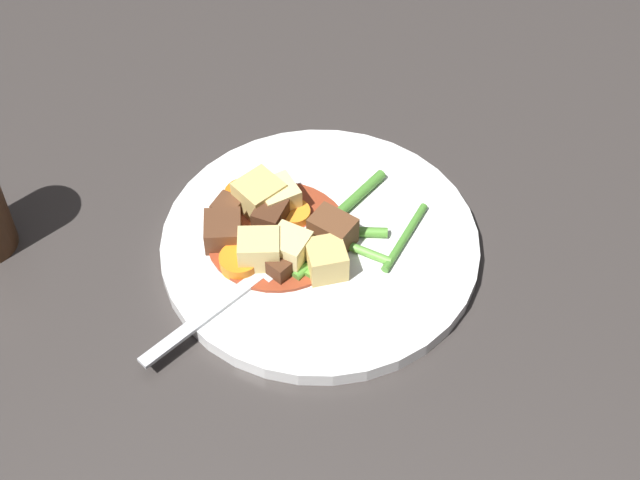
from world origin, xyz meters
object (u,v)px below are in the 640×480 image
potato_chunk_3 (259,196)px  meat_chunk_0 (223,231)px  fork (239,291)px  potato_chunk_0 (290,249)px  meat_chunk_2 (278,264)px  meat_chunk_3 (332,232)px  carrot_slice_4 (268,192)px  carrot_slice_0 (245,196)px  potato_chunk_2 (259,251)px  carrot_slice_2 (281,242)px  potato_chunk_1 (326,260)px  meat_chunk_4 (271,218)px  potato_chunk_4 (278,198)px  dinner_plate (320,245)px  carrot_slice_1 (294,214)px  meat_chunk_1 (228,209)px  carrot_slice_3 (240,261)px

potato_chunk_3 → meat_chunk_0: size_ratio=1.06×
meat_chunk_0 → fork: 0.06m
potato_chunk_0 → meat_chunk_2: bearing=57.8°
potato_chunk_3 → meat_chunk_3: bearing=154.7°
potato_chunk_3 → meat_chunk_2: potato_chunk_3 is taller
carrot_slice_4 → meat_chunk_0: size_ratio=1.02×
carrot_slice_0 → potato_chunk_2: potato_chunk_2 is taller
fork → carrot_slice_2: bearing=-116.5°
potato_chunk_0 → potato_chunk_1: potato_chunk_0 is taller
potato_chunk_0 → carrot_slice_0: bearing=-52.0°
potato_chunk_2 → meat_chunk_3: potato_chunk_2 is taller
carrot_slice_0 → meat_chunk_4: size_ratio=1.23×
potato_chunk_3 → potato_chunk_4: (-0.01, -0.00, -0.00)m
potato_chunk_4 → meat_chunk_0: bearing=45.0°
potato_chunk_1 → potato_chunk_2: (0.05, -0.00, 0.00)m
meat_chunk_2 → potato_chunk_1: bearing=-171.5°
carrot_slice_4 → meat_chunk_0: bearing=62.0°
potato_chunk_0 → dinner_plate: bearing=-131.9°
dinner_plate → meat_chunk_3: bearing=169.1°
carrot_slice_0 → carrot_slice_1: bearing=160.4°
meat_chunk_3 → potato_chunk_2: bearing=26.5°
dinner_plate → fork: bearing=47.2°
meat_chunk_1 → meat_chunk_2: 0.07m
dinner_plate → meat_chunk_1: bearing=-12.0°
meat_chunk_1 → carrot_slice_3: bearing=110.4°
carrot_slice_3 → meat_chunk_4: 0.05m
carrot_slice_1 → meat_chunk_4: (0.02, 0.01, 0.01)m
carrot_slice_1 → meat_chunk_2: size_ratio=1.03×
meat_chunk_0 → meat_chunk_4: (-0.04, -0.02, 0.00)m
potato_chunk_4 → meat_chunk_3: same height
carrot_slice_4 → carrot_slice_3: bearing=82.4°
carrot_slice_1 → carrot_slice_4: 0.03m
dinner_plate → meat_chunk_4: bearing=-11.0°
dinner_plate → meat_chunk_2: 0.05m
potato_chunk_2 → carrot_slice_3: bearing=18.7°
carrot_slice_4 → potato_chunk_0: bearing=112.6°
potato_chunk_2 → potato_chunk_4: (-0.01, -0.06, -0.00)m
fork → potato_chunk_2: bearing=-110.3°
meat_chunk_1 → meat_chunk_2: (-0.05, 0.05, 0.00)m
dinner_plate → potato_chunk_1: bearing=106.1°
dinner_plate → potato_chunk_0: potato_chunk_0 is taller
carrot_slice_3 → meat_chunk_4: bearing=-113.3°
potato_chunk_0 → meat_chunk_4: 0.04m
carrot_slice_1 → potato_chunk_0: (-0.00, 0.04, 0.01)m
potato_chunk_1 → meat_chunk_1: potato_chunk_1 is taller
carrot_slice_2 → potato_chunk_2: (0.01, 0.02, 0.01)m
potato_chunk_4 → fork: potato_chunk_4 is taller
meat_chunk_0 → meat_chunk_3: (-0.09, -0.01, 0.00)m
potato_chunk_0 → potato_chunk_4: 0.05m
potato_chunk_0 → meat_chunk_3: (-0.03, -0.02, -0.00)m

